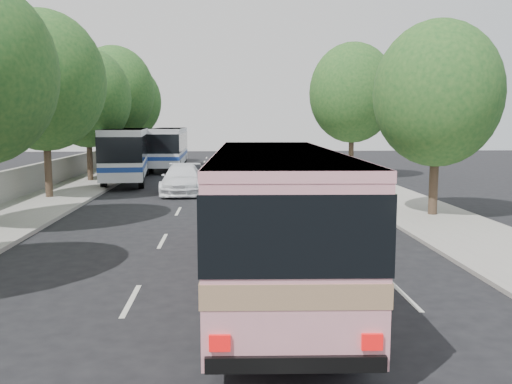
{
  "coord_description": "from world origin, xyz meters",
  "views": [
    {
      "loc": [
        0.19,
        -13.59,
        3.88
      ],
      "look_at": [
        1.18,
        4.05,
        1.6
      ],
      "focal_mm": 38.0,
      "sensor_mm": 36.0,
      "label": 1
    }
  ],
  "objects": [
    {
      "name": "tree_right_near",
      "position": [
        8.78,
        7.94,
        5.2
      ],
      "size": [
        5.1,
        5.1,
        7.95
      ],
      "color": "#38281E",
      "rests_on": "ground"
    },
    {
      "name": "low_wall",
      "position": [
        -10.3,
        20.0,
        0.9
      ],
      "size": [
        0.3,
        90.0,
        1.5
      ],
      "primitive_type": "cube",
      "color": "#9E998E",
      "rests_on": "sidewalk_left"
    },
    {
      "name": "tree_left_c",
      "position": [
        -8.62,
        13.94,
        6.12
      ],
      "size": [
        6.0,
        6.0,
        9.35
      ],
      "color": "#38281E",
      "rests_on": "ground"
    },
    {
      "name": "tour_coach_rear",
      "position": [
        -4.5,
        31.82,
        2.04
      ],
      "size": [
        2.65,
        11.37,
        3.39
      ],
      "rotation": [
        0.0,
        0.0,
        0.02
      ],
      "color": "silver",
      "rests_on": "ground"
    },
    {
      "name": "sidewalk_left",
      "position": [
        -8.5,
        20.0,
        0.07
      ],
      "size": [
        4.0,
        90.0,
        0.15
      ],
      "primitive_type": "cube",
      "color": "#9E998E",
      "rests_on": "ground"
    },
    {
      "name": "pink_bus",
      "position": [
        1.3,
        -1.62,
        2.03
      ],
      "size": [
        2.97,
        10.3,
        3.26
      ],
      "rotation": [
        0.0,
        0.0,
        -0.04
      ],
      "color": "pink",
      "rests_on": "ground"
    },
    {
      "name": "tree_right_far",
      "position": [
        9.08,
        23.94,
        6.12
      ],
      "size": [
        6.0,
        6.0,
        9.35
      ],
      "color": "#38281E",
      "rests_on": "ground"
    },
    {
      "name": "tour_coach_front",
      "position": [
        -6.3,
        22.36,
        2.08
      ],
      "size": [
        3.74,
        11.74,
        3.45
      ],
      "rotation": [
        0.0,
        0.0,
        0.11
      ],
      "color": "white",
      "rests_on": "ground"
    },
    {
      "name": "taxi_roof_sign",
      "position": [
        0.96,
        4.26,
        1.71
      ],
      "size": [
        0.57,
        0.24,
        0.18
      ],
      "primitive_type": "cube",
      "rotation": [
        0.0,
        0.0,
        -0.12
      ],
      "color": "silver",
      "rests_on": "pink_taxi"
    },
    {
      "name": "tree_left_e",
      "position": [
        -8.42,
        29.94,
        6.43
      ],
      "size": [
        6.3,
        6.3,
        9.82
      ],
      "color": "#38281E",
      "rests_on": "ground"
    },
    {
      "name": "ground",
      "position": [
        0.0,
        0.0,
        0.0
      ],
      "size": [
        120.0,
        120.0,
        0.0
      ],
      "primitive_type": "plane",
      "color": "black",
      "rests_on": "ground"
    },
    {
      "name": "pink_taxi",
      "position": [
        0.96,
        4.26,
        0.81
      ],
      "size": [
        2.47,
        4.96,
        1.62
      ],
      "primitive_type": "imported",
      "rotation": [
        0.0,
        0.0,
        -0.12
      ],
      "color": "#E0135A",
      "rests_on": "ground"
    },
    {
      "name": "white_pickup",
      "position": [
        -2.19,
        16.1,
        0.77
      ],
      "size": [
        2.22,
        5.34,
        1.54
      ],
      "primitive_type": "imported",
      "rotation": [
        0.0,
        0.0,
        0.01
      ],
      "color": "white",
      "rests_on": "ground"
    },
    {
      "name": "tree_left_d",
      "position": [
        -8.52,
        21.94,
        5.63
      ],
      "size": [
        5.52,
        5.52,
        8.6
      ],
      "color": "#38281E",
      "rests_on": "ground"
    },
    {
      "name": "tree_left_f",
      "position": [
        -8.62,
        37.94,
        6.0
      ],
      "size": [
        5.88,
        5.88,
        9.16
      ],
      "color": "#38281E",
      "rests_on": "ground"
    },
    {
      "name": "sidewalk_right",
      "position": [
        8.5,
        20.0,
        0.06
      ],
      "size": [
        4.0,
        90.0,
        0.12
      ],
      "primitive_type": "cube",
      "color": "#9E998E",
      "rests_on": "ground"
    }
  ]
}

